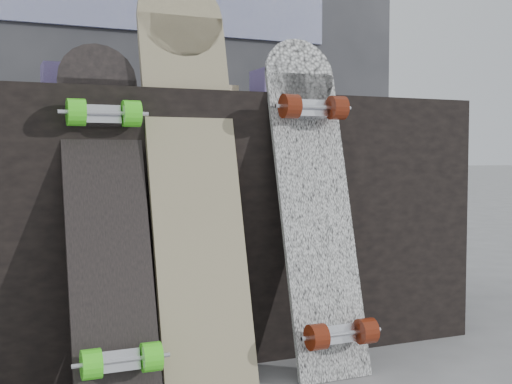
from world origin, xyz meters
name	(u,v)px	position (x,y,z in m)	size (l,w,h in m)	color
vendor_table	(216,220)	(0.00, 0.50, 0.40)	(1.60, 0.60, 0.80)	black
booth	(152,47)	(0.00, 1.35, 1.10)	(2.40, 0.22, 2.20)	#303034
merch_box_purple	(72,81)	(-0.45, 0.58, 0.85)	(0.18, 0.12, 0.10)	#543C7B
merch_box_small	(275,87)	(0.26, 0.59, 0.86)	(0.14, 0.14, 0.12)	#543C7B
merch_box_flat	(204,94)	(0.01, 0.63, 0.83)	(0.22, 0.10, 0.06)	#D1B78C
longboard_geisha	(196,193)	(-0.18, 0.16, 0.51)	(0.23, 0.31, 0.97)	beige
longboard_celtic	(193,159)	(-0.18, 0.18, 0.61)	(0.25, 0.33, 1.14)	beige
longboard_cascadia	(317,197)	(0.17, 0.10, 0.50)	(0.22, 0.33, 0.97)	white
skateboard_dark	(107,210)	(-0.42, 0.13, 0.47)	(0.21, 0.37, 0.92)	black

